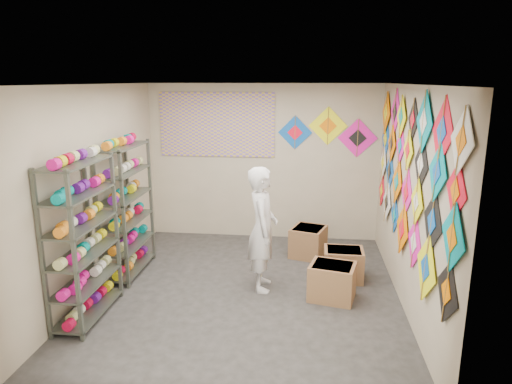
# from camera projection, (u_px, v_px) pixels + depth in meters

# --- Properties ---
(ground) EXTENTS (4.50, 4.50, 0.00)m
(ground) POSITION_uv_depth(u_px,v_px,m) (246.00, 291.00, 6.10)
(ground) COLOR #2B2826
(room_walls) EXTENTS (4.50, 4.50, 4.50)m
(room_walls) POSITION_uv_depth(u_px,v_px,m) (245.00, 171.00, 5.71)
(room_walls) COLOR #B8A78C
(room_walls) RESTS_ON ground
(shelf_rack_front) EXTENTS (0.40, 1.10, 1.90)m
(shelf_rack_front) POSITION_uv_depth(u_px,v_px,m) (83.00, 241.00, 5.25)
(shelf_rack_front) COLOR #4C5147
(shelf_rack_front) RESTS_ON ground
(shelf_rack_back) EXTENTS (0.40, 1.10, 1.90)m
(shelf_rack_back) POSITION_uv_depth(u_px,v_px,m) (126.00, 210.00, 6.50)
(shelf_rack_back) COLOR #4C5147
(shelf_rack_back) RESTS_ON ground
(string_spools) EXTENTS (0.12, 2.36, 0.12)m
(string_spools) POSITION_uv_depth(u_px,v_px,m) (106.00, 217.00, 5.85)
(string_spools) COLOR #F1108F
(string_spools) RESTS_ON ground
(kite_wall_display) EXTENTS (0.05, 4.30, 2.08)m
(kite_wall_display) POSITION_uv_depth(u_px,v_px,m) (408.00, 174.00, 5.47)
(kite_wall_display) COLOR black
(kite_wall_display) RESTS_ON room_walls
(back_wall_kites) EXTENTS (1.67, 0.02, 0.86)m
(back_wall_kites) POSITION_uv_depth(u_px,v_px,m) (329.00, 132.00, 7.68)
(back_wall_kites) COLOR #0E56B7
(back_wall_kites) RESTS_ON room_walls
(poster) EXTENTS (2.00, 0.01, 1.10)m
(poster) POSITION_uv_depth(u_px,v_px,m) (217.00, 125.00, 7.86)
(poster) COLOR #7352B3
(poster) RESTS_ON room_walls
(shopkeeper) EXTENTS (0.69, 0.53, 1.67)m
(shopkeeper) POSITION_uv_depth(u_px,v_px,m) (262.00, 229.00, 6.02)
(shopkeeper) COLOR silver
(shopkeeper) RESTS_ON ground
(carton_a) EXTENTS (0.65, 0.58, 0.47)m
(carton_a) POSITION_uv_depth(u_px,v_px,m) (332.00, 282.00, 5.85)
(carton_a) COLOR #9B6B43
(carton_a) RESTS_ON ground
(carton_b) EXTENTS (0.55, 0.45, 0.44)m
(carton_b) POSITION_uv_depth(u_px,v_px,m) (343.00, 264.00, 6.43)
(carton_b) COLOR #9B6B43
(carton_b) RESTS_ON ground
(carton_c) EXTENTS (0.63, 0.67, 0.47)m
(carton_c) POSITION_uv_depth(u_px,v_px,m) (308.00, 242.00, 7.29)
(carton_c) COLOR #9B6B43
(carton_c) RESTS_ON ground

